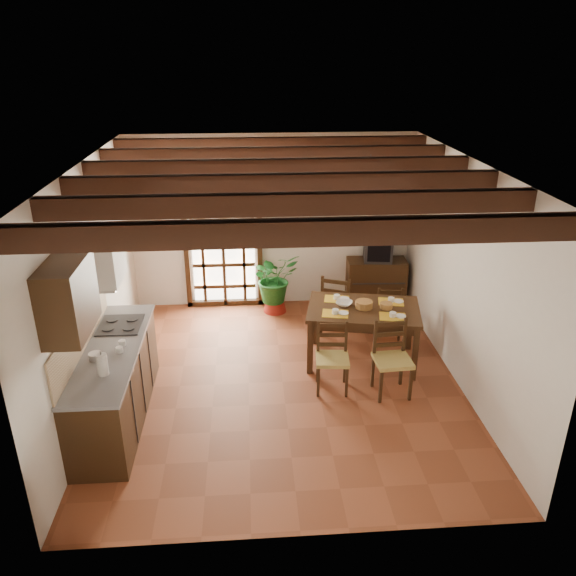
{
  "coord_description": "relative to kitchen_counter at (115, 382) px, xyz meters",
  "views": [
    {
      "loc": [
        -0.39,
        -6.18,
        3.99
      ],
      "look_at": [
        0.1,
        0.4,
        1.15
      ],
      "focal_mm": 35.0,
      "sensor_mm": 36.0,
      "label": 1
    }
  ],
  "objects": [
    {
      "name": "dining_table",
      "position": [
        3.07,
        1.07,
        0.22
      ],
      "size": [
        1.63,
        1.21,
        0.8
      ],
      "rotation": [
        0.0,
        0.0,
        -0.2
      ],
      "color": "#362111",
      "rests_on": "ground_plane"
    },
    {
      "name": "sideboard",
      "position": [
        3.64,
        2.83,
        -0.07
      ],
      "size": [
        0.97,
        0.48,
        0.81
      ],
      "primitive_type": "cube",
      "rotation": [
        0.0,
        0.0,
        -0.05
      ],
      "color": "black",
      "rests_on": "ground_plane"
    },
    {
      "name": "wall_shelf",
      "position": [
        4.1,
        2.2,
        1.04
      ],
      "size": [
        0.2,
        0.42,
        0.2
      ],
      "color": "black",
      "rests_on": "room_shell"
    },
    {
      "name": "range_hood",
      "position": [
        -0.09,
        0.55,
        1.26
      ],
      "size": [
        0.38,
        0.6,
        0.54
      ],
      "color": "white",
      "rests_on": "room_shell"
    },
    {
      "name": "chair_far_right",
      "position": [
        3.58,
        1.74,
        -0.21
      ],
      "size": [
        0.42,
        0.4,
        0.84
      ],
      "rotation": [
        0.0,
        0.0,
        3.05
      ],
      "color": "tan",
      "rests_on": "ground_plane"
    },
    {
      "name": "upper_cabinet",
      "position": [
        -0.12,
        -0.7,
        1.38
      ],
      "size": [
        0.35,
        0.8,
        0.7
      ],
      "primitive_type": "cube",
      "color": "black",
      "rests_on": "room_shell"
    },
    {
      "name": "potted_plant",
      "position": [
        1.97,
        2.73,
        0.1
      ],
      "size": [
        2.43,
        2.29,
        2.14
      ],
      "primitive_type": "imported",
      "rotation": [
        0.0,
        0.0,
        0.43
      ],
      "color": "#144C19",
      "rests_on": "ground_plane"
    },
    {
      "name": "kitchen_counter",
      "position": [
        0.0,
        0.0,
        0.0
      ],
      "size": [
        0.64,
        2.25,
        1.38
      ],
      "color": "black",
      "rests_on": "ground_plane"
    },
    {
      "name": "chair_far_left",
      "position": [
        2.85,
        1.88,
        -0.17
      ],
      "size": [
        0.58,
        0.57,
        0.97
      ],
      "rotation": [
        0.0,
        0.0,
        2.74
      ],
      "color": "tan",
      "rests_on": "ground_plane"
    },
    {
      "name": "pendant_lamp",
      "position": [
        3.07,
        1.17,
        1.6
      ],
      "size": [
        0.36,
        0.36,
        0.84
      ],
      "color": "black",
      "rests_on": "room_shell"
    },
    {
      "name": "crt_tv",
      "position": [
        3.64,
        2.82,
        0.53
      ],
      "size": [
        0.5,
        0.47,
        0.38
      ],
      "rotation": [
        0.0,
        0.0,
        -0.14
      ],
      "color": "black",
      "rests_on": "sideboard"
    },
    {
      "name": "ceiling_beams",
      "position": [
        1.96,
        0.6,
        2.22
      ],
      "size": [
        4.5,
        4.34,
        0.2
      ],
      "color": "black",
      "rests_on": "room_shell"
    },
    {
      "name": "table_bowl",
      "position": [
        2.82,
        1.18,
        0.35
      ],
      "size": [
        0.29,
        0.29,
        0.05
      ],
      "primitive_type": "imported",
      "rotation": [
        0.0,
        0.0,
        -0.42
      ],
      "color": "white",
      "rests_on": "dining_table"
    },
    {
      "name": "ground_plane",
      "position": [
        1.96,
        0.6,
        -0.47
      ],
      "size": [
        5.0,
        5.0,
        0.0
      ],
      "primitive_type": "plane",
      "color": "brown"
    },
    {
      "name": "shelf_vase",
      "position": [
        4.1,
        2.2,
        1.18
      ],
      "size": [
        0.15,
        0.15,
        0.15
      ],
      "primitive_type": "imported",
      "color": "#B2BFB2",
      "rests_on": "wall_shelf"
    },
    {
      "name": "framed_picture",
      "position": [
        4.18,
        2.2,
        1.58
      ],
      "size": [
        0.03,
        0.32,
        0.32
      ],
      "color": "brown",
      "rests_on": "room_shell"
    },
    {
      "name": "plant_pot",
      "position": [
        1.97,
        2.73,
        -0.36
      ],
      "size": [
        0.38,
        0.38,
        0.23
      ],
      "primitive_type": "cone",
      "color": "maroon",
      "rests_on": "ground_plane"
    },
    {
      "name": "table_setting",
      "position": [
        3.07,
        1.07,
        0.4
      ],
      "size": [
        1.07,
        0.71,
        0.1
      ],
      "rotation": [
        0.0,
        0.0,
        -0.2
      ],
      "color": "gold",
      "rests_on": "dining_table"
    },
    {
      "name": "french_door",
      "position": [
        1.16,
        3.05,
        0.7
      ],
      "size": [
        1.26,
        0.11,
        2.32
      ],
      "color": "white",
      "rests_on": "ground_plane"
    },
    {
      "name": "fuse_box",
      "position": [
        3.46,
        3.08,
        1.28
      ],
      "size": [
        0.25,
        0.03,
        0.32
      ],
      "primitive_type": "cube",
      "color": "white",
      "rests_on": "room_shell"
    },
    {
      "name": "chair_near_left",
      "position": [
        2.56,
        0.41,
        -0.2
      ],
      "size": [
        0.44,
        0.42,
        0.88
      ],
      "rotation": [
        0.0,
        0.0,
        -0.09
      ],
      "color": "tan",
      "rests_on": "ground_plane"
    },
    {
      "name": "counter_items",
      "position": [
        0.0,
        0.09,
        0.49
      ],
      "size": [
        0.5,
        1.43,
        0.25
      ],
      "color": "black",
      "rests_on": "kitchen_counter"
    },
    {
      "name": "chair_near_right",
      "position": [
        3.28,
        0.26,
        -0.18
      ],
      "size": [
        0.46,
        0.44,
        0.94
      ],
      "rotation": [
        0.0,
        0.0,
        0.06
      ],
      "color": "tan",
      "rests_on": "ground_plane"
    },
    {
      "name": "room_shell",
      "position": [
        1.96,
        0.6,
        1.34
      ],
      "size": [
        4.52,
        5.02,
        2.81
      ],
      "color": "silver",
      "rests_on": "ground_plane"
    },
    {
      "name": "shelf_flowers",
      "position": [
        4.1,
        2.2,
        1.38
      ],
      "size": [
        0.14,
        0.14,
        0.36
      ],
      "color": "gold",
      "rests_on": "shelf_vase"
    }
  ]
}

